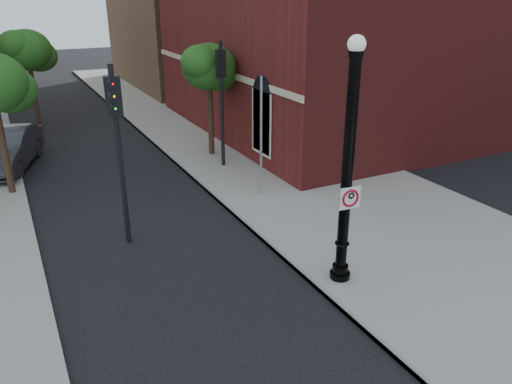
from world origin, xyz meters
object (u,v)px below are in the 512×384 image
traffic_signal_right (221,85)px  lamppost (347,179)px  parked_car (6,149)px  no_parking_sign (350,198)px  traffic_signal_left (117,127)px

traffic_signal_right → lamppost: bearing=-99.2°
parked_car → traffic_signal_right: traffic_signal_right is taller
no_parking_sign → traffic_signal_left: bearing=137.4°
no_parking_sign → traffic_signal_left: (-4.31, 4.84, 1.11)m
parked_car → no_parking_sign: bearing=-44.4°
traffic_signal_left → traffic_signal_right: size_ratio=1.01×
lamppost → traffic_signal_left: 6.39m
lamppost → traffic_signal_right: bearing=84.4°
lamppost → parked_car: (-7.13, 13.51, -1.99)m
lamppost → no_parking_sign: size_ratio=10.89×
lamppost → traffic_signal_right: size_ratio=1.19×
no_parking_sign → traffic_signal_left: traffic_signal_left is taller
parked_car → lamppost: bearing=-44.2°
parked_car → traffic_signal_left: (2.83, -8.83, 2.67)m
lamppost → traffic_signal_left: lamppost is taller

